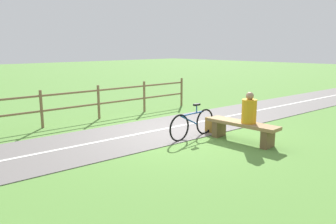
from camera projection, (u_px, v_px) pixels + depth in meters
ground_plane at (177, 133)px, 8.81m from camera, size 80.00×80.00×0.00m
paved_path at (9, 160)px, 6.68m from camera, size 5.78×36.08×0.02m
path_centre_line at (9, 159)px, 6.68m from camera, size 2.98×31.88×0.00m
bench at (242, 128)px, 7.93m from camera, size 1.82×0.47×0.49m
person_seated at (249, 110)px, 7.73m from camera, size 0.35×0.35×0.74m
bicycle at (193, 124)px, 8.27m from camera, size 0.08×1.65×0.86m
backpack at (212, 125)px, 8.84m from camera, size 0.33×0.33×0.40m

